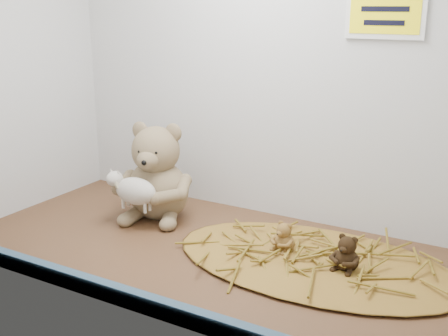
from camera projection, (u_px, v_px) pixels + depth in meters
The scene contains 8 objects.
alcove_shell at pixel (226, 55), 127.20cm from camera, with size 120.40×60.20×90.40cm.
front_rail at pixel (129, 298), 107.94cm from camera, with size 119.28×2.20×3.60cm, color #344F64.
straw_bed at pixel (314, 261), 125.87cm from camera, with size 66.35×38.52×1.28cm, color brown.
main_teddy at pixel (157, 170), 150.64cm from camera, with size 21.08×22.25×26.15cm, color #876D53, non-canonical shape.
toy_lamb at pixel (136, 191), 143.72cm from camera, with size 15.30×9.34×9.89cm, color beige, non-canonical shape.
mini_teddy_tan at pixel (284, 235), 129.41cm from camera, with size 5.70×6.02×7.07cm, color olive, non-canonical shape.
mini_teddy_brown at pixel (347, 251), 119.84cm from camera, with size 6.48×6.84×8.03cm, color black, non-canonical shape.
wall_sign at pixel (386, 9), 127.03cm from camera, with size 16.00×1.20×11.00cm, color #FFEC0D.
Camera 1 is at (63.89, -103.40, 56.24)cm, focal length 45.00 mm.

